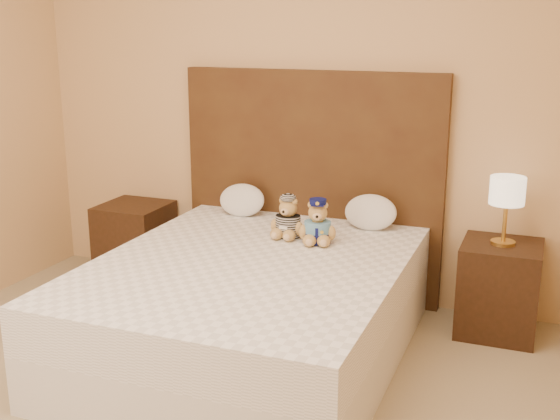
% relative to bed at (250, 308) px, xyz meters
% --- Properties ---
extents(room_walls, '(4.04, 4.52, 2.72)m').
position_rel_bed_xyz_m(room_walls, '(0.00, -0.74, 1.53)').
color(room_walls, tan).
rests_on(room_walls, ground).
extents(bed, '(1.60, 2.00, 0.55)m').
position_rel_bed_xyz_m(bed, '(0.00, 0.00, 0.00)').
color(bed, white).
rests_on(bed, ground).
extents(headboard, '(1.75, 0.08, 1.50)m').
position_rel_bed_xyz_m(headboard, '(0.00, 1.01, 0.47)').
color(headboard, '#472E15').
rests_on(headboard, ground).
extents(nightstand_left, '(0.45, 0.45, 0.55)m').
position_rel_bed_xyz_m(nightstand_left, '(-1.25, 0.80, -0.00)').
color(nightstand_left, '#351D10').
rests_on(nightstand_left, ground).
extents(nightstand_right, '(0.45, 0.45, 0.55)m').
position_rel_bed_xyz_m(nightstand_right, '(1.25, 0.80, -0.00)').
color(nightstand_right, '#351D10').
rests_on(nightstand_right, ground).
extents(lamp, '(0.20, 0.20, 0.40)m').
position_rel_bed_xyz_m(lamp, '(1.25, 0.80, 0.57)').
color(lamp, gold).
rests_on(lamp, nightstand_right).
extents(teddy_police, '(0.27, 0.26, 0.26)m').
position_rel_bed_xyz_m(teddy_police, '(0.24, 0.43, 0.41)').
color(teddy_police, '#B58D46').
rests_on(teddy_police, bed).
extents(teddy_prisoner, '(0.23, 0.23, 0.25)m').
position_rel_bed_xyz_m(teddy_prisoner, '(0.04, 0.47, 0.40)').
color(teddy_prisoner, '#B58D46').
rests_on(teddy_prisoner, bed).
extents(pillow_left, '(0.32, 0.21, 0.22)m').
position_rel_bed_xyz_m(pillow_left, '(-0.42, 0.83, 0.39)').
color(pillow_left, white).
rests_on(pillow_left, bed).
extents(pillow_right, '(0.33, 0.21, 0.23)m').
position_rel_bed_xyz_m(pillow_right, '(0.45, 0.83, 0.39)').
color(pillow_right, white).
rests_on(pillow_right, bed).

